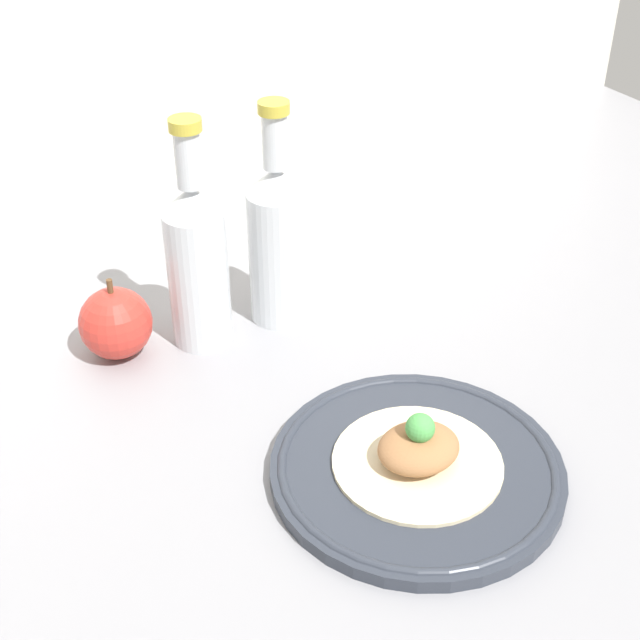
{
  "coord_description": "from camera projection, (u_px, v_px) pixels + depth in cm",
  "views": [
    {
      "loc": [
        -34.42,
        -64.2,
        56.66
      ],
      "look_at": [
        -0.34,
        -2.26,
        8.88
      ],
      "focal_mm": 50.0,
      "sensor_mm": 36.0,
      "label": 1
    }
  ],
  "objects": [
    {
      "name": "plate",
      "position": [
        417.0,
        468.0,
        0.8
      ],
      "size": [
        26.49,
        26.49,
        1.6
      ],
      "color": "#2D333D",
      "rests_on": "ground_plane"
    },
    {
      "name": "ground_plane",
      "position": [
        312.0,
        395.0,
        0.93
      ],
      "size": [
        180.0,
        110.0,
        4.0
      ],
      "primitive_type": "cube",
      "color": "gray"
    },
    {
      "name": "cider_bottle_left",
      "position": [
        197.0,
        260.0,
        0.93
      ],
      "size": [
        6.5,
        6.5,
        25.38
      ],
      "color": "silver",
      "rests_on": "ground_plane"
    },
    {
      "name": "plated_food",
      "position": [
        418.0,
        452.0,
        0.79
      ],
      "size": [
        15.34,
        15.34,
        5.59
      ],
      "color": "beige",
      "rests_on": "plate"
    },
    {
      "name": "apple",
      "position": [
        116.0,
        323.0,
        0.94
      ],
      "size": [
        7.76,
        7.76,
        9.24
      ],
      "color": "red",
      "rests_on": "ground_plane"
    },
    {
      "name": "cider_bottle_right",
      "position": [
        278.0,
        239.0,
        0.96
      ],
      "size": [
        6.5,
        6.5,
        25.38
      ],
      "color": "silver",
      "rests_on": "ground_plane"
    }
  ]
}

